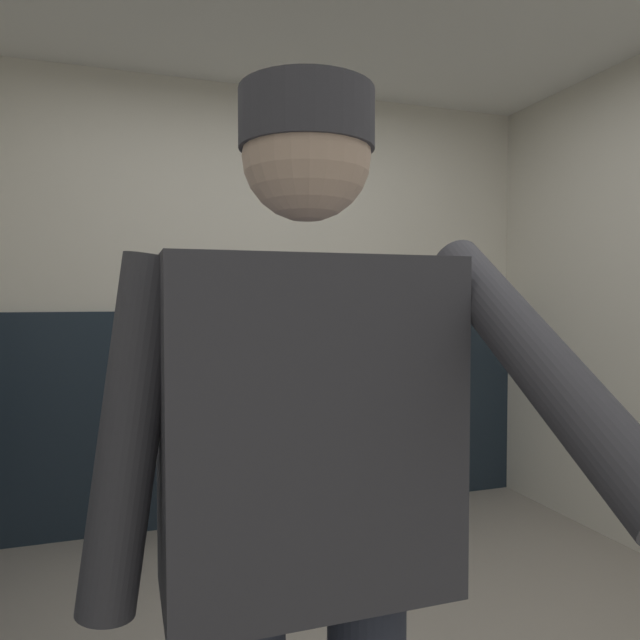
# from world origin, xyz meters

# --- Properties ---
(wall_back) EXTENTS (4.12, 0.12, 2.55)m
(wall_back) POSITION_xyz_m (0.00, 1.81, 1.28)
(wall_back) COLOR beige
(wall_back) RESTS_ON ground_plane
(wainscot_band_back) EXTENTS (3.52, 0.03, 1.24)m
(wainscot_band_back) POSITION_xyz_m (0.00, 1.73, 0.62)
(wainscot_band_back) COLOR #19232D
(wainscot_band_back) RESTS_ON ground_plane
(urinal_left) EXTENTS (0.40, 0.34, 1.24)m
(urinal_left) POSITION_xyz_m (-0.33, 1.59, 0.78)
(urinal_left) COLOR white
(urinal_left) RESTS_ON ground_plane
(urinal_middle) EXTENTS (0.40, 0.34, 1.24)m
(urinal_middle) POSITION_xyz_m (0.42, 1.59, 0.78)
(urinal_middle) COLOR white
(urinal_middle) RESTS_ON ground_plane
(privacy_divider_panel) EXTENTS (0.04, 0.40, 0.90)m
(privacy_divider_panel) POSITION_xyz_m (0.04, 1.52, 0.95)
(privacy_divider_panel) COLOR #4C4C51
(person) EXTENTS (0.70, 0.60, 1.65)m
(person) POSITION_xyz_m (-0.45, -0.73, 0.98)
(person) COLOR #2D3342
(person) RESTS_ON ground_plane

